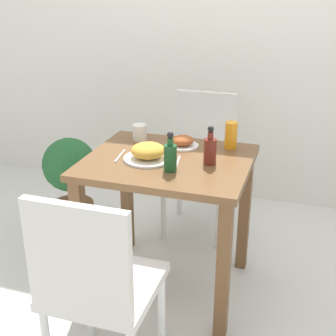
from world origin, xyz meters
TOP-DOWN VIEW (x-y plane):
  - ground_plane at (0.00, 0.00)m, footprint 16.00×16.00m
  - wall_back at (0.00, 1.27)m, footprint 8.00×0.05m
  - dining_table at (0.00, 0.00)m, footprint 0.82×0.70m
  - chair_near at (-0.05, -0.75)m, footprint 0.42×0.42m
  - chair_far at (0.00, 0.71)m, footprint 0.42×0.42m
  - food_plate at (-0.09, -0.04)m, footprint 0.25×0.25m
  - side_plate at (0.02, 0.19)m, footprint 0.17×0.17m
  - drink_cup at (-0.24, 0.23)m, footprint 0.08×0.08m
  - juice_glass at (0.27, 0.25)m, footprint 0.06×0.06m
  - sauce_bottle at (0.06, -0.14)m, footprint 0.06×0.06m
  - condiment_bottle at (0.21, -0.00)m, footprint 0.06×0.06m
  - fork_utensil at (-0.24, -0.04)m, footprint 0.03×0.18m
  - spoon_utensil at (0.06, -0.04)m, footprint 0.04×0.18m
  - potted_plant_left at (-0.76, 0.34)m, footprint 0.34×0.34m

SIDE VIEW (x-z plane):
  - ground_plane at x=0.00m, z-range 0.00..0.00m
  - potted_plant_left at x=-0.76m, z-range 0.05..0.72m
  - chair_near at x=-0.05m, z-range 0.06..0.97m
  - chair_far at x=0.00m, z-range 0.06..0.97m
  - dining_table at x=0.00m, z-range 0.23..0.99m
  - fork_utensil at x=-0.24m, z-range 0.75..0.76m
  - spoon_utensil at x=0.06m, z-range 0.75..0.76m
  - side_plate at x=0.02m, z-range 0.75..0.81m
  - food_plate at x=-0.09m, z-range 0.75..0.84m
  - drink_cup at x=-0.24m, z-range 0.75..0.84m
  - juice_glass at x=0.27m, z-range 0.75..0.90m
  - sauce_bottle at x=0.06m, z-range 0.73..0.92m
  - condiment_bottle at x=0.21m, z-range 0.73..0.92m
  - wall_back at x=0.00m, z-range 0.00..2.60m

